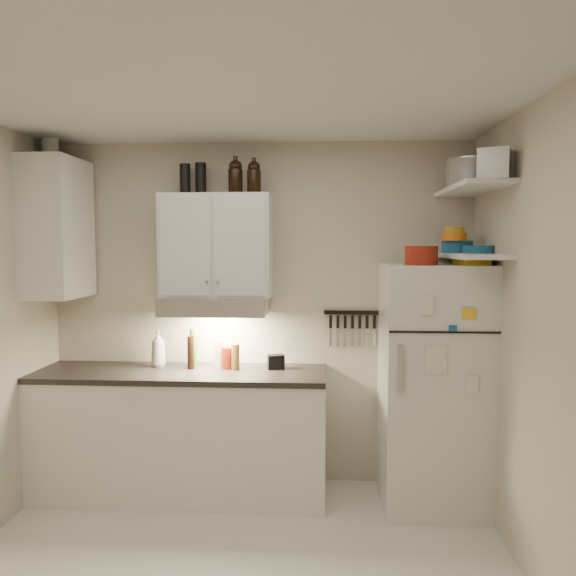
{
  "coord_description": "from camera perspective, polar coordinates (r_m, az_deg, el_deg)",
  "views": [
    {
      "loc": [
        0.47,
        -2.76,
        1.84
      ],
      "look_at": [
        0.25,
        0.9,
        1.55
      ],
      "focal_mm": 35.0,
      "sensor_mm": 36.0,
      "label": 1
    }
  ],
  "objects": [
    {
      "name": "ceiling",
      "position": [
        2.9,
        -6.38,
        19.92
      ],
      "size": [
        3.2,
        3.0,
        0.02
      ],
      "primitive_type": "cube",
      "color": "silver",
      "rests_on": "ground"
    },
    {
      "name": "back_wall",
      "position": [
        4.32,
        -2.83,
        -2.66
      ],
      "size": [
        3.2,
        0.02,
        2.6
      ],
      "primitive_type": "cube",
      "color": "beige",
      "rests_on": "ground"
    },
    {
      "name": "right_wall",
      "position": [
        3.03,
        25.64,
        -6.17
      ],
      "size": [
        0.02,
        3.0,
        2.6
      ],
      "primitive_type": "cube",
      "color": "beige",
      "rests_on": "ground"
    },
    {
      "name": "base_cabinet",
      "position": [
        4.32,
        -10.77,
        -14.48
      ],
      "size": [
        2.1,
        0.6,
        0.88
      ],
      "primitive_type": "cube",
      "color": "white",
      "rests_on": "floor"
    },
    {
      "name": "countertop",
      "position": [
        4.19,
        -10.86,
        -8.52
      ],
      "size": [
        2.1,
        0.62,
        0.04
      ],
      "primitive_type": "cube",
      "color": "#272422",
      "rests_on": "base_cabinet"
    },
    {
      "name": "upper_cabinet",
      "position": [
        4.16,
        -7.24,
        4.28
      ],
      "size": [
        0.8,
        0.33,
        0.75
      ],
      "primitive_type": "cube",
      "color": "white",
      "rests_on": "back_wall"
    },
    {
      "name": "side_cabinet",
      "position": [
        4.39,
        -22.39,
        5.62
      ],
      "size": [
        0.33,
        0.55,
        1.0
      ],
      "primitive_type": "cube",
      "color": "white",
      "rests_on": "left_wall"
    },
    {
      "name": "range_hood",
      "position": [
        4.12,
        -7.35,
        -1.78
      ],
      "size": [
        0.76,
        0.46,
        0.12
      ],
      "primitive_type": "cube",
      "color": "silver",
      "rests_on": "back_wall"
    },
    {
      "name": "fridge",
      "position": [
        4.11,
        14.47,
        -9.55
      ],
      "size": [
        0.7,
        0.68,
        1.7
      ],
      "primitive_type": "cube",
      "color": "silver",
      "rests_on": "floor"
    },
    {
      "name": "shelf_hi",
      "position": [
        3.92,
        18.15,
        9.57
      ],
      "size": [
        0.3,
        0.95,
        0.03
      ],
      "primitive_type": "cube",
      "color": "white",
      "rests_on": "right_wall"
    },
    {
      "name": "shelf_lo",
      "position": [
        3.91,
        18.0,
        3.13
      ],
      "size": [
        0.3,
        0.95,
        0.03
      ],
      "primitive_type": "cube",
      "color": "white",
      "rests_on": "right_wall"
    },
    {
      "name": "knife_strip",
      "position": [
        4.28,
        6.5,
        -2.49
      ],
      "size": [
        0.42,
        0.02,
        0.03
      ],
      "primitive_type": "cube",
      "color": "black",
      "rests_on": "back_wall"
    },
    {
      "name": "dutch_oven",
      "position": [
        3.8,
        13.37,
        3.24
      ],
      "size": [
        0.27,
        0.27,
        0.13
      ],
      "primitive_type": "cylinder",
      "rotation": [
        0.0,
        0.0,
        -0.31
      ],
      "color": "maroon",
      "rests_on": "fridge"
    },
    {
      "name": "book_stack",
      "position": [
        3.87,
        18.15,
        2.76
      ],
      "size": [
        0.21,
        0.24,
        0.07
      ],
      "primitive_type": "cube",
      "rotation": [
        0.0,
        0.0,
        0.21
      ],
      "color": "gold",
      "rests_on": "fridge"
    },
    {
      "name": "spice_jar",
      "position": [
        3.98,
        14.63,
        3.07
      ],
      "size": [
        0.07,
        0.07,
        0.1
      ],
      "primitive_type": "cylinder",
      "rotation": [
        0.0,
        0.0,
        -0.29
      ],
      "color": "silver",
      "rests_on": "fridge"
    },
    {
      "name": "stock_pot",
      "position": [
        4.18,
        18.35,
        10.93
      ],
      "size": [
        0.32,
        0.32,
        0.21
      ],
      "primitive_type": "cylinder",
      "rotation": [
        0.0,
        0.0,
        -0.06
      ],
      "color": "silver",
      "rests_on": "shelf_hi"
    },
    {
      "name": "tin_a",
      "position": [
        3.91,
        17.21,
        11.12
      ],
      "size": [
        0.19,
        0.17,
        0.17
      ],
      "primitive_type": "cube",
      "rotation": [
        0.0,
        0.0,
        -0.1
      ],
      "color": "#AAAAAD",
      "rests_on": "shelf_hi"
    },
    {
      "name": "tin_b",
      "position": [
        3.57,
        20.28,
        11.71
      ],
      "size": [
        0.23,
        0.23,
        0.18
      ],
      "primitive_type": "cube",
      "rotation": [
        0.0,
        0.0,
        -0.42
      ],
      "color": "#AAAAAD",
      "rests_on": "shelf_hi"
    },
    {
      "name": "bowl_teal",
      "position": [
        4.12,
        16.79,
        4.02
      ],
      "size": [
        0.21,
        0.21,
        0.09
      ],
      "primitive_type": "cylinder",
      "color": "navy",
      "rests_on": "shelf_lo"
    },
    {
      "name": "bowl_orange",
      "position": [
        4.08,
        16.53,
        4.99
      ],
      "size": [
        0.17,
        0.17,
        0.05
      ],
      "primitive_type": "cylinder",
      "color": "orange",
      "rests_on": "bowl_teal"
    },
    {
      "name": "bowl_yellow",
      "position": [
        4.08,
        16.55,
        5.65
      ],
      "size": [
        0.13,
        0.13,
        0.04
      ],
      "primitive_type": "cylinder",
      "color": "#BC8E21",
      "rests_on": "bowl_orange"
    },
    {
      "name": "plates",
      "position": [
        3.97,
        18.82,
        3.73
      ],
      "size": [
        0.26,
        0.26,
        0.05
      ],
      "primitive_type": "cylinder",
      "rotation": [
        0.0,
        0.0,
        0.3
      ],
      "color": "navy",
      "rests_on": "shelf_lo"
    },
    {
      "name": "growler_a",
      "position": [
        4.14,
        -5.35,
        11.22
      ],
      "size": [
        0.13,
        0.13,
        0.25
      ],
      "primitive_type": null,
      "rotation": [
        0.0,
        0.0,
        0.25
      ],
      "color": "black",
      "rests_on": "upper_cabinet"
    },
    {
      "name": "growler_b",
      "position": [
        4.1,
        -3.47,
        11.21
      ],
      "size": [
        0.13,
        0.13,
        0.24
      ],
      "primitive_type": null,
      "rotation": [
        0.0,
        0.0,
        0.35
      ],
      "color": "black",
      "rests_on": "upper_cabinet"
    },
    {
      "name": "thermos_a",
      "position": [
        4.26,
        -8.86,
        10.89
      ],
      "size": [
        0.09,
        0.09,
        0.23
      ],
      "primitive_type": "cylinder",
      "rotation": [
        0.0,
        0.0,
        -0.18
      ],
      "color": "black",
      "rests_on": "upper_cabinet"
    },
    {
      "name": "thermos_b",
      "position": [
        4.27,
        -10.41,
        10.8
      ],
      "size": [
        0.08,
        0.08,
        0.22
      ],
      "primitive_type": "cylinder",
      "rotation": [
        0.0,
        0.0,
        -0.05
      ],
      "color": "black",
      "rests_on": "upper_cabinet"
    },
    {
      "name": "side_jar",
      "position": [
        4.53,
        -23.01,
        12.9
      ],
      "size": [
        0.12,
        0.12,
        0.16
      ],
      "primitive_type": "cylinder",
      "rotation": [
        0.0,
        0.0,
        0.03
      ],
      "color": "silver",
      "rests_on": "side_cabinet"
    },
    {
      "name": "soap_bottle",
      "position": [
        4.33,
        -13.06,
        -5.79
      ],
      "size": [
        0.15,
        0.15,
        0.31
      ],
      "primitive_type": "imported",
      "rotation": [
        0.0,
        0.0,
        0.28
      ],
      "color": "white",
      "rests_on": "countertop"
    },
    {
      "name": "pepper_mill",
      "position": [
        4.14,
        -5.36,
        -6.98
      ],
      "size": [
        0.06,
        0.06,
        0.19
      ],
      "primitive_type": "cylinder",
      "rotation": [
        0.0,
        0.0,
        0.07
      ],
      "color": "brown",
      "rests_on": "countertop"
    },
    {
      "name": "oil_bottle",
      "position": [
        4.27,
        -9.57,
        -6.01
      ],
      "size": [
        0.06,
        0.06,
        0.29
      ],
      "primitive_type": "cylinder",
      "rotation": [
        0.0,
        0.0,
        0.04
      ],
      "color": "#3F6D1B",
      "rests_on": "countertop"
    },
    {
      "name": "vinegar_bottle",
      "position": [
        4.21,
        -9.85,
        -6.48
      ],
      "size": [
        0.06,
        0.06,
        0.24
      ],
      "primitive_type": "cylinder",
      "rotation": [
        0.0,
        0.0,
        -0.19
      ],
      "color": "black",
      "rests_on": "countertop"
    },
    {
      "name": "clear_bottle",
      "position": [
        4.23,
        -7.04,
        -6.66
      ],
      "size": [
        0.08,
        0.08,
        0.21
      ],
      "primitive_type": "cylinder",
      "rotation": [
        0.0,
        0.0,
        0.21
      ],
      "color": "silver",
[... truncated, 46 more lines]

